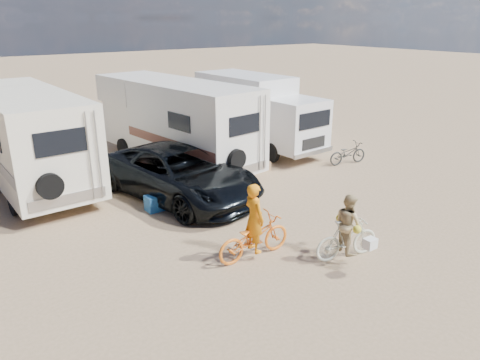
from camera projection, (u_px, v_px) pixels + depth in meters
ground at (291, 224)px, 12.99m from camera, size 140.00×140.00×0.00m
rv_main at (176, 124)px, 17.86m from camera, size 3.34×8.10×3.29m
rv_left at (28, 140)px, 15.45m from camera, size 2.73×7.74×3.29m
box_truck at (259, 113)px, 20.08m from camera, size 2.59×6.73×3.19m
dark_suv at (179, 173)px, 14.67m from camera, size 3.87×6.40×1.66m
bike_man at (254, 237)px, 11.05m from camera, size 2.04×0.78×1.06m
bike_woman at (347, 239)px, 11.01m from camera, size 1.78×0.88×1.03m
rider_man at (254, 225)px, 10.93m from camera, size 0.44×0.65×1.74m
rider_woman at (348, 230)px, 10.93m from camera, size 0.72×0.84×1.49m
bike_parked at (348, 153)px, 18.22m from camera, size 1.77×0.90×0.88m
cooler at (156, 203)px, 13.87m from camera, size 0.61×0.44×0.49m
crate at (263, 166)px, 17.58m from camera, size 0.50×0.50×0.35m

